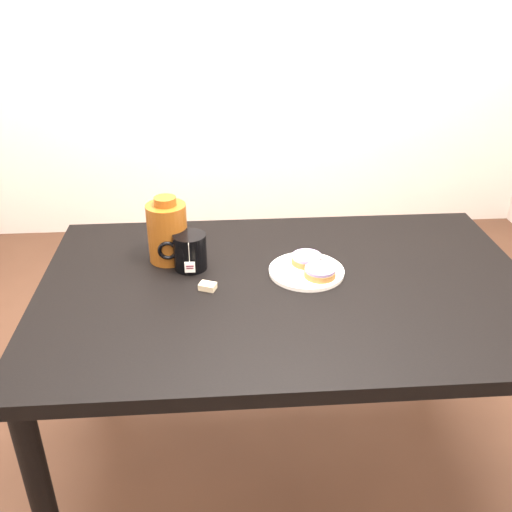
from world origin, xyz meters
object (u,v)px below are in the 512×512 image
Objects in this scene: table at (287,309)px; bagel_package at (167,231)px; teabag_pouch at (208,286)px; plate at (306,271)px; mug at (189,251)px; bagel_front at (320,272)px; bagel_back at (307,259)px.

table is 6.93× the size of bagel_package.
bagel_package is at bearing 121.95° from teabag_pouch.
mug is at bearing 170.41° from plate.
table is 9.77× the size of mug.
bagel_front is at bearing -52.25° from plate.
plate is 0.05m from bagel_front.
bagel_front reaches higher than table.
bagel_back is at bearing 54.41° from table.
bagel_back is at bearing 20.34° from teabag_pouch.
bagel_package is at bearing 152.93° from table.
bagel_package is at bearing 137.43° from mug.
bagel_back reaches higher than plate.
bagel_front is at bearing -19.98° from bagel_package.
bagel_back is 0.08m from bagel_front.
bagel_package reaches higher than plate.
mug is (-0.28, 0.11, 0.14)m from table.
bagel_front is 0.59× the size of bagel_package.
teabag_pouch reaches higher than table.
teabag_pouch is at bearing -159.66° from bagel_back.
plate is at bearing -9.22° from mug.
bagel_package is (-0.06, 0.06, 0.04)m from mug.
teabag_pouch is (-0.29, -0.07, 0.00)m from plate.
bagel_front is at bearing 9.65° from table.
bagel_package reaches higher than bagel_back.
teabag_pouch is at bearing -67.32° from mug.
bagel_package is (-0.12, 0.19, 0.08)m from teabag_pouch.
bagel_front is 2.64× the size of teabag_pouch.
bagel_front is at bearing 5.16° from teabag_pouch.
teabag_pouch is at bearing -58.05° from bagel_package.
bagel_back is at bearing -2.68° from mug.
mug is at bearing 176.96° from bagel_back.
table is 0.12m from plate.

